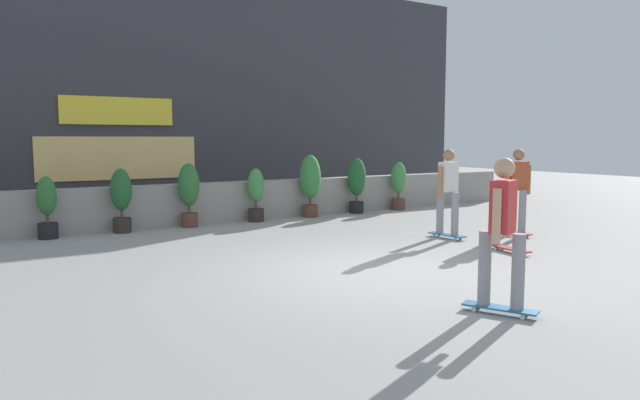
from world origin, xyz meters
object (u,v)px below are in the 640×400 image
at_px(potted_plant_5, 310,181).
at_px(skater_far_right, 518,188).
at_px(potted_plant_1, 47,206).
at_px(potted_plant_3, 189,191).
at_px(potted_plant_2, 121,197).
at_px(potted_plant_7, 399,184).
at_px(skateboard_near_camera, 510,249).
at_px(skater_mid_plaza, 448,189).
at_px(skater_foreground, 502,228).
at_px(potted_plant_6, 357,182).
at_px(potted_plant_4, 256,193).

bearing_deg(potted_plant_5, skater_far_right, -65.57).
bearing_deg(potted_plant_1, potted_plant_3, 0.00).
height_order(potted_plant_2, potted_plant_7, potted_plant_2).
bearing_deg(skateboard_near_camera, potted_plant_2, 131.57).
xyz_separation_m(skater_mid_plaza, skater_foreground, (-3.00, -3.88, 0.00)).
height_order(potted_plant_5, potted_plant_6, potted_plant_5).
height_order(potted_plant_3, potted_plant_5, potted_plant_5).
bearing_deg(potted_plant_4, skater_foreground, -96.64).
bearing_deg(potted_plant_3, potted_plant_5, 0.00).
height_order(potted_plant_6, skater_far_right, skater_far_right).
bearing_deg(potted_plant_2, skater_foreground, -75.20).
distance_m(potted_plant_3, potted_plant_7, 5.81).
bearing_deg(skater_foreground, potted_plant_2, 104.80).
height_order(potted_plant_1, potted_plant_4, potted_plant_4).
relative_size(potted_plant_1, potted_plant_3, 0.87).
height_order(potted_plant_3, skater_mid_plaza, skater_mid_plaza).
height_order(potted_plant_4, skater_mid_plaza, skater_mid_plaza).
relative_size(potted_plant_7, skateboard_near_camera, 1.56).
height_order(potted_plant_3, potted_plant_7, potted_plant_3).
bearing_deg(potted_plant_1, potted_plant_2, 0.00).
bearing_deg(potted_plant_2, potted_plant_4, 0.00).
distance_m(potted_plant_2, potted_plant_4, 3.00).
bearing_deg(skater_foreground, potted_plant_4, 83.36).
distance_m(potted_plant_2, potted_plant_5, 4.46).
bearing_deg(potted_plant_6, skater_mid_plaza, -100.68).
distance_m(potted_plant_1, potted_plant_5, 5.84).
bearing_deg(potted_plant_6, potted_plant_1, 180.00).
xyz_separation_m(potted_plant_3, potted_plant_7, (5.81, 0.00, -0.08)).
distance_m(skater_mid_plaza, skater_far_right, 1.48).
bearing_deg(skater_far_right, potted_plant_1, 150.36).
xyz_separation_m(potted_plant_2, potted_plant_4, (3.00, 0.00, -0.07)).
bearing_deg(potted_plant_2, potted_plant_1, 180.00).
bearing_deg(potted_plant_4, potted_plant_7, 0.00).
distance_m(potted_plant_5, potted_plant_6, 1.39).
xyz_separation_m(potted_plant_3, potted_plant_5, (3.05, 0.00, 0.10)).
distance_m(skater_far_right, skateboard_near_camera, 2.09).
height_order(potted_plant_1, skater_mid_plaza, skater_mid_plaza).
bearing_deg(potted_plant_5, skateboard_near_camera, -84.78).
bearing_deg(potted_plant_5, potted_plant_7, 0.00).
relative_size(potted_plant_3, skater_far_right, 0.81).
bearing_deg(skater_mid_plaza, potted_plant_2, 141.75).
height_order(potted_plant_2, potted_plant_3, potted_plant_3).
relative_size(potted_plant_2, skater_far_right, 0.77).
xyz_separation_m(potted_plant_7, skateboard_near_camera, (-2.25, -5.61, -0.64)).
distance_m(potted_plant_3, skateboard_near_camera, 6.68).
xyz_separation_m(potted_plant_1, potted_plant_2, (1.38, 0.00, 0.10)).
distance_m(potted_plant_1, skater_mid_plaza, 7.62).
relative_size(potted_plant_1, potted_plant_5, 0.79).
distance_m(potted_plant_4, potted_plant_6, 2.85).
bearing_deg(potted_plant_6, potted_plant_4, 180.00).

